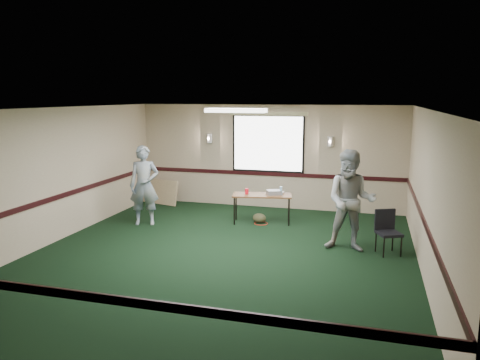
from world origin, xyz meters
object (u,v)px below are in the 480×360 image
(folding_table, at_px, (262,197))
(conference_chair, at_px, (387,228))
(person_right, at_px, (351,201))
(person_left, at_px, (144,185))
(projector, at_px, (274,192))

(folding_table, bearing_deg, conference_chair, -37.90)
(folding_table, relative_size, person_right, 0.74)
(folding_table, height_order, person_left, person_left)
(conference_chair, distance_m, person_left, 5.36)
(person_left, xyz_separation_m, person_right, (4.62, -0.63, 0.06))
(folding_table, xyz_separation_m, person_right, (2.05, -1.45, 0.34))
(projector, bearing_deg, person_left, 170.18)
(projector, xyz_separation_m, conference_chair, (2.48, -1.48, -0.25))
(projector, relative_size, conference_chair, 0.38)
(projector, bearing_deg, conference_chair, -58.00)
(conference_chair, relative_size, person_right, 0.42)
(conference_chair, bearing_deg, folding_table, 128.22)
(projector, xyz_separation_m, person_right, (1.79, -1.51, 0.24))
(conference_chair, xyz_separation_m, person_right, (-0.68, -0.04, 0.49))
(folding_table, height_order, conference_chair, conference_chair)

